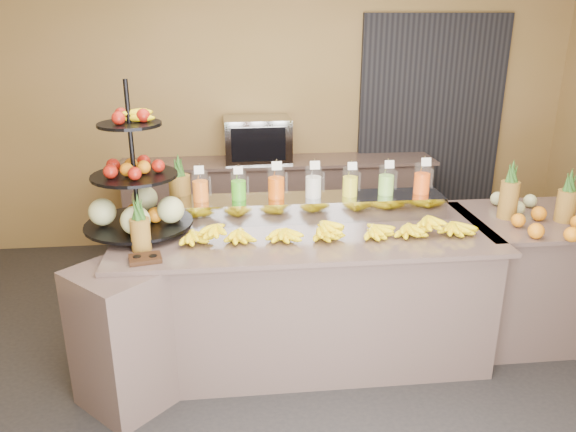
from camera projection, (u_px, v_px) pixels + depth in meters
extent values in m
plane|color=black|center=(310.00, 377.00, 3.75)|extent=(6.00, 6.00, 0.00)
cube|color=olive|center=(276.00, 108.00, 5.62)|extent=(6.00, 0.02, 2.80)
cube|color=black|center=(430.00, 125.00, 5.81)|extent=(1.50, 0.06, 2.20)
cube|color=gray|center=(304.00, 296.00, 3.88)|extent=(2.40, 0.90, 0.90)
cube|color=gray|center=(305.00, 234.00, 3.72)|extent=(2.50, 1.00, 0.03)
cube|color=gray|center=(125.00, 337.00, 3.39)|extent=(0.71, 0.71, 0.90)
cube|color=gray|center=(530.00, 278.00, 4.14)|extent=(1.00, 0.80, 0.90)
cube|color=gray|center=(540.00, 219.00, 3.99)|extent=(1.08, 0.88, 0.03)
cube|color=gray|center=(279.00, 206.00, 5.70)|extent=(3.00, 0.50, 0.90)
cube|color=gray|center=(278.00, 161.00, 5.54)|extent=(3.10, 0.55, 0.03)
cube|color=gray|center=(313.00, 207.00, 3.96)|extent=(1.85, 0.30, 0.15)
cylinder|color=silver|center=(200.00, 186.00, 3.82)|extent=(0.11, 0.11, 0.20)
cylinder|color=orange|center=(201.00, 191.00, 3.83)|extent=(0.10, 0.10, 0.14)
cylinder|color=gray|center=(198.00, 180.00, 3.81)|extent=(0.01, 0.01, 0.24)
cube|color=white|center=(199.00, 170.00, 3.73)|extent=(0.06, 0.02, 0.06)
cylinder|color=silver|center=(239.00, 186.00, 3.85)|extent=(0.11, 0.11, 0.19)
cylinder|color=#39A915|center=(239.00, 190.00, 3.86)|extent=(0.10, 0.10, 0.13)
cylinder|color=gray|center=(236.00, 179.00, 3.84)|extent=(0.01, 0.01, 0.23)
cube|color=white|center=(238.00, 170.00, 3.76)|extent=(0.06, 0.02, 0.05)
cylinder|color=silver|center=(276.00, 183.00, 3.87)|extent=(0.12, 0.12, 0.22)
cylinder|color=#DF5000|center=(276.00, 188.00, 3.88)|extent=(0.11, 0.11, 0.15)
cylinder|color=gray|center=(274.00, 176.00, 3.86)|extent=(0.01, 0.01, 0.26)
cube|color=white|center=(277.00, 166.00, 3.77)|extent=(0.07, 0.02, 0.06)
cylinder|color=silver|center=(313.00, 182.00, 3.90)|extent=(0.12, 0.12, 0.21)
cylinder|color=beige|center=(313.00, 187.00, 3.91)|extent=(0.11, 0.11, 0.15)
cylinder|color=gray|center=(311.00, 175.00, 3.89)|extent=(0.01, 0.01, 0.25)
cube|color=white|center=(315.00, 165.00, 3.80)|extent=(0.07, 0.02, 0.06)
cylinder|color=silver|center=(350.00, 182.00, 3.93)|extent=(0.11, 0.11, 0.20)
cylinder|color=gold|center=(350.00, 186.00, 3.94)|extent=(0.10, 0.10, 0.14)
cylinder|color=gray|center=(348.00, 175.00, 3.92)|extent=(0.01, 0.01, 0.24)
cube|color=white|center=(352.00, 166.00, 3.84)|extent=(0.06, 0.02, 0.06)
cylinder|color=silver|center=(386.00, 181.00, 3.95)|extent=(0.11, 0.11, 0.21)
cylinder|color=#7BC049|center=(386.00, 185.00, 3.96)|extent=(0.10, 0.10, 0.14)
cylinder|color=gray|center=(384.00, 174.00, 3.95)|extent=(0.01, 0.01, 0.24)
cube|color=white|center=(389.00, 164.00, 3.86)|extent=(0.07, 0.02, 0.06)
cylinder|color=silver|center=(422.00, 179.00, 3.98)|extent=(0.12, 0.12, 0.21)
cylinder|color=#F65007|center=(422.00, 183.00, 3.99)|extent=(0.11, 0.11, 0.15)
cylinder|color=gray|center=(420.00, 172.00, 3.97)|extent=(0.01, 0.01, 0.25)
cube|color=white|center=(426.00, 162.00, 3.88)|extent=(0.07, 0.02, 0.06)
ellipsoid|color=#FFE90C|center=(193.00, 234.00, 3.54)|extent=(0.23, 0.17, 0.10)
ellipsoid|color=#FFE90C|center=(238.00, 232.00, 3.57)|extent=(0.23, 0.17, 0.10)
ellipsoid|color=#FFE90C|center=(282.00, 231.00, 3.60)|extent=(0.23, 0.17, 0.10)
ellipsoid|color=#FFE90C|center=(325.00, 229.00, 3.63)|extent=(0.23, 0.17, 0.10)
ellipsoid|color=#FFE90C|center=(368.00, 227.00, 3.66)|extent=(0.23, 0.17, 0.10)
ellipsoid|color=#FFE90C|center=(410.00, 226.00, 3.69)|extent=(0.23, 0.17, 0.10)
ellipsoid|color=#FFE90C|center=(451.00, 224.00, 3.72)|extent=(0.23, 0.17, 0.10)
ellipsoid|color=#FFE90C|center=(219.00, 223.00, 3.54)|extent=(0.19, 0.16, 0.09)
ellipsoid|color=#FFE90C|center=(325.00, 219.00, 3.61)|extent=(0.19, 0.16, 0.09)
ellipsoid|color=#FFE90C|center=(428.00, 215.00, 3.68)|extent=(0.19, 0.16, 0.09)
cylinder|color=black|center=(133.00, 159.00, 3.55)|extent=(0.03, 0.03, 0.99)
cylinder|color=black|center=(139.00, 224.00, 3.70)|extent=(0.71, 0.71, 0.02)
cylinder|color=black|center=(134.00, 176.00, 3.59)|extent=(0.56, 0.56, 0.02)
cylinder|color=black|center=(129.00, 124.00, 3.48)|extent=(0.40, 0.40, 0.02)
sphere|color=#B8BD82|center=(172.00, 208.00, 3.69)|extent=(0.19, 0.19, 0.19)
sphere|color=#970E0D|center=(158.00, 167.00, 3.59)|extent=(0.09, 0.09, 0.09)
sphere|color=orange|center=(121.00, 216.00, 3.67)|extent=(0.10, 0.10, 0.10)
cube|color=black|center=(145.00, 259.00, 3.28)|extent=(0.21, 0.17, 0.03)
cylinder|color=brown|center=(141.00, 234.00, 3.40)|extent=(0.12, 0.12, 0.20)
cone|color=#204517|center=(138.00, 206.00, 3.33)|extent=(0.06, 0.06, 0.16)
cylinder|color=brown|center=(180.00, 195.00, 4.01)|extent=(0.15, 0.15, 0.28)
cone|color=#204517|center=(178.00, 165.00, 3.93)|extent=(0.08, 0.08, 0.16)
cylinder|color=brown|center=(509.00, 200.00, 3.93)|extent=(0.14, 0.14, 0.27)
cylinder|color=brown|center=(566.00, 206.00, 3.87)|extent=(0.13, 0.13, 0.22)
ellipsoid|color=orange|center=(550.00, 224.00, 3.72)|extent=(0.40, 0.27, 0.10)
cube|color=gray|center=(257.00, 139.00, 5.45)|extent=(0.65, 0.47, 0.42)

